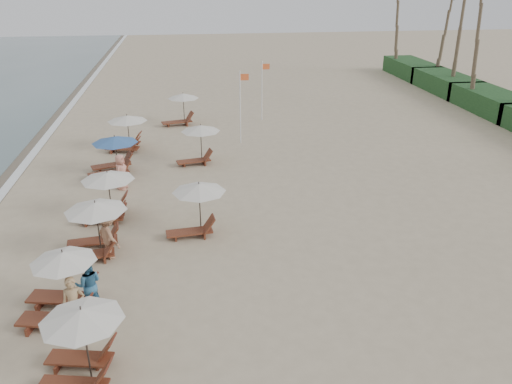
{
  "coord_description": "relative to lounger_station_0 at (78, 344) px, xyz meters",
  "views": [
    {
      "loc": [
        -1.92,
        -14.62,
        10.23
      ],
      "look_at": [
        1.0,
        5.82,
        1.3
      ],
      "focal_mm": 35.92,
      "sensor_mm": 36.0,
      "label": 1
    }
  ],
  "objects": [
    {
      "name": "lounger_station_0",
      "position": [
        0.0,
        0.0,
        0.0
      ],
      "size": [
        2.51,
        2.21,
        2.25
      ],
      "color": "brown",
      "rests_on": "ground"
    },
    {
      "name": "beachgoer_mid_a",
      "position": [
        -0.25,
        3.26,
        -0.25
      ],
      "size": [
        0.95,
        0.78,
        1.82
      ],
      "primitive_type": "imported",
      "rotation": [
        0.0,
        0.0,
        3.25
      ],
      "color": "#2E668C",
      "rests_on": "ground"
    },
    {
      "name": "flag_pole_near",
      "position": [
        6.68,
        20.2,
        1.39
      ],
      "size": [
        0.6,
        0.08,
        4.61
      ],
      "color": "silver",
      "rests_on": "ground"
    },
    {
      "name": "inland_station_1",
      "position": [
        3.79,
        16.64,
        0.23
      ],
      "size": [
        2.68,
        2.24,
        2.22
      ],
      "color": "brown",
      "rests_on": "ground"
    },
    {
      "name": "beachgoer_mid_b",
      "position": [
        0.0,
        6.49,
        -0.21
      ],
      "size": [
        1.32,
        1.39,
        1.89
      ],
      "primitive_type": "imported",
      "rotation": [
        0.0,
        0.0,
        2.25
      ],
      "color": "#96694C",
      "rests_on": "ground"
    },
    {
      "name": "inland_station_0",
      "position": [
        3.35,
        7.93,
        0.23
      ],
      "size": [
        2.67,
        2.24,
        2.22
      ],
      "color": "brown",
      "rests_on": "ground"
    },
    {
      "name": "lounger_station_3",
      "position": [
        -0.59,
        10.13,
        -0.07
      ],
      "size": [
        2.66,
        2.34,
        2.16
      ],
      "color": "brown",
      "rests_on": "ground"
    },
    {
      "name": "beachgoer_near",
      "position": [
        -0.5,
        2.08,
        -0.21
      ],
      "size": [
        0.73,
        0.51,
        1.91
      ],
      "primitive_type": "imported",
      "rotation": [
        0.0,
        0.0,
        0.08
      ],
      "color": "#A18057",
      "rests_on": "ground"
    },
    {
      "name": "beachgoer_far_b",
      "position": [
        -0.21,
        13.44,
        -0.24
      ],
      "size": [
        0.79,
        1.02,
        1.84
      ],
      "primitive_type": "imported",
      "rotation": [
        0.0,
        0.0,
        1.31
      ],
      "color": "tan",
      "rests_on": "ground"
    },
    {
      "name": "lounger_station_4",
      "position": [
        -0.91,
        15.66,
        -0.1
      ],
      "size": [
        2.86,
        2.61,
        2.11
      ],
      "color": "brown",
      "rests_on": "ground"
    },
    {
      "name": "lounger_station_2",
      "position": [
        -0.64,
        6.88,
        -0.03
      ],
      "size": [
        2.67,
        2.38,
        2.2
      ],
      "color": "brown",
      "rests_on": "ground"
    },
    {
      "name": "flag_pole_far",
      "position": [
        8.87,
        25.38,
        1.25
      ],
      "size": [
        0.6,
        0.08,
        4.34
      ],
      "color": "silver",
      "rests_on": "ground"
    },
    {
      "name": "lounger_station_1",
      "position": [
        -1.13,
        2.95,
        -0.17
      ],
      "size": [
        2.67,
        2.44,
        2.33
      ],
      "color": "brown",
      "rests_on": "ground"
    },
    {
      "name": "lounger_station_5",
      "position": [
        -0.58,
        19.85,
        -0.05
      ],
      "size": [
        2.74,
        2.42,
        2.15
      ],
      "color": "brown",
      "rests_on": "ground"
    },
    {
      "name": "inland_station_2",
      "position": [
        2.84,
        24.99,
        0.13
      ],
      "size": [
        2.87,
        2.24,
        2.22
      ],
      "color": "brown",
      "rests_on": "ground"
    },
    {
      "name": "ground",
      "position": [
        5.06,
        3.23,
        -1.16
      ],
      "size": [
        160.0,
        160.0,
        0.0
      ],
      "primitive_type": "plane",
      "color": "tan",
      "rests_on": "ground"
    }
  ]
}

